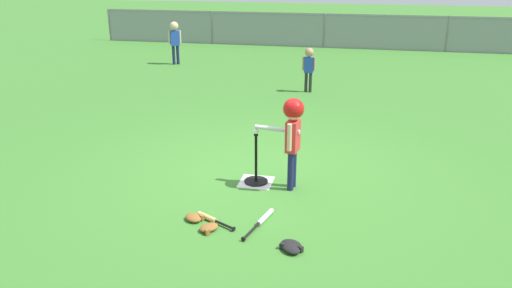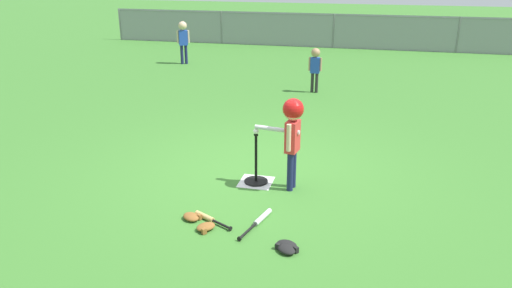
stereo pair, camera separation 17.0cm
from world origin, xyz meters
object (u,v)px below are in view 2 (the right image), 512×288
object	(u,v)px
fielder_near_left	(315,64)
glove_near_bats	(192,217)
batting_tee	(256,175)
batter_child	(292,126)
spare_bat_silver	(260,220)
baseball_on_tee	(256,131)
spare_bat_wood	(208,218)
fielder_deep_left	(183,37)
glove_outfield_drop	(287,249)
glove_by_plate	(286,245)
glove_tossed_aside	(206,227)

from	to	relation	value
fielder_near_left	glove_near_bats	bearing A→B (deg)	-95.58
batting_tee	batter_child	world-z (taller)	batter_child
batting_tee	spare_bat_silver	xyz separation A→B (m)	(0.30, -1.05, -0.08)
fielder_near_left	baseball_on_tee	bearing A→B (deg)	-91.45
batter_child	spare_bat_silver	xyz separation A→B (m)	(-0.19, -0.97, -0.84)
spare_bat_wood	batting_tee	bearing A→B (deg)	76.16
batting_tee	baseball_on_tee	world-z (taller)	baseball_on_tee
fielder_deep_left	glove_outfield_drop	xyz separation A→B (m)	(4.69, -9.02, -0.74)
spare_bat_wood	glove_outfield_drop	size ratio (longest dim) A/B	1.93
fielder_deep_left	glove_outfield_drop	size ratio (longest dim) A/B	4.46
batter_child	fielder_near_left	size ratio (longest dim) A/B	1.22
batting_tee	spare_bat_wood	xyz separation A→B (m)	(-0.28, -1.15, -0.08)
batting_tee	glove_by_plate	distance (m)	1.66
spare_bat_wood	fielder_deep_left	bearing A→B (deg)	113.24
spare_bat_wood	glove_by_plate	size ratio (longest dim) A/B	2.04
glove_by_plate	fielder_near_left	bearing A→B (deg)	94.95
spare_bat_wood	glove_tossed_aside	distance (m)	0.21
batting_tee	fielder_deep_left	size ratio (longest dim) A/B	0.57
batter_child	spare_bat_wood	size ratio (longest dim) A/B	2.33
fielder_deep_left	spare_bat_wood	distance (m)	9.38
glove_tossed_aside	spare_bat_silver	bearing A→B (deg)	29.49
fielder_deep_left	glove_tossed_aside	size ratio (longest dim) A/B	4.45
spare_bat_silver	fielder_near_left	bearing A→B (deg)	91.62
batting_tee	glove_tossed_aside	xyz separation A→B (m)	(-0.24, -1.35, -0.07)
spare_bat_silver	batter_child	bearing A→B (deg)	78.99
glove_by_plate	glove_tossed_aside	bearing A→B (deg)	171.01
glove_tossed_aside	batting_tee	bearing A→B (deg)	79.83
fielder_near_left	glove_near_bats	distance (m)	6.26
baseball_on_tee	fielder_near_left	size ratio (longest dim) A/B	0.07
glove_outfield_drop	batting_tee	bearing A→B (deg)	114.33
baseball_on_tee	spare_bat_silver	xyz separation A→B (m)	(0.30, -1.05, -0.69)
fielder_deep_left	fielder_near_left	bearing A→B (deg)	-30.45
glove_by_plate	glove_tossed_aside	world-z (taller)	same
glove_by_plate	baseball_on_tee	bearing A→B (deg)	114.80
baseball_on_tee	fielder_near_left	distance (m)	5.03
baseball_on_tee	glove_outfield_drop	size ratio (longest dim) A/B	0.27
batting_tee	spare_bat_wood	distance (m)	1.19
spare_bat_wood	glove_outfield_drop	world-z (taller)	glove_outfield_drop
spare_bat_silver	spare_bat_wood	distance (m)	0.59
fielder_deep_left	fielder_near_left	xyz separation A→B (m)	(4.10, -2.41, -0.13)
batting_tee	glove_by_plate	bearing A→B (deg)	-65.20
batter_child	glove_outfield_drop	distance (m)	1.73
batter_child	glove_outfield_drop	size ratio (longest dim) A/B	4.50
glove_by_plate	glove_outfield_drop	world-z (taller)	same
fielder_deep_left	glove_near_bats	size ratio (longest dim) A/B	4.45
glove_tossed_aside	spare_bat_wood	bearing A→B (deg)	101.09
spare_bat_wood	baseball_on_tee	bearing A→B (deg)	76.16
baseball_on_tee	glove_near_bats	world-z (taller)	baseball_on_tee
fielder_near_left	glove_outfield_drop	world-z (taller)	fielder_near_left
fielder_near_left	glove_by_plate	bearing A→B (deg)	-85.05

